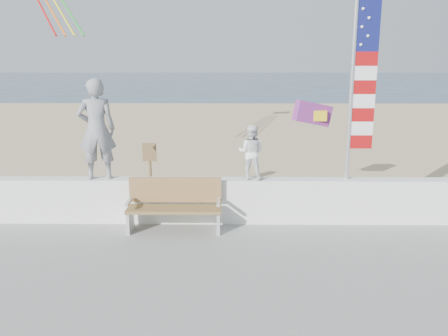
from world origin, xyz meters
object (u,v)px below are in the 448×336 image
Objects in this scene: adult at (97,129)px; bench at (175,204)px; flag at (359,82)px; child at (251,152)px.

bench is at bearing 150.84° from adult.
adult is 1.11× the size of bench.
flag is (3.52, 0.45, 2.30)m from bench.
flag is (5.06, -0.00, 0.92)m from adult.
child reaches higher than bench.
child is at bearing 167.19° from adult.
flag reaches higher than adult.
bench is (-1.48, -0.45, -0.94)m from child.
child is at bearing 17.04° from bench.
flag reaches higher than child.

